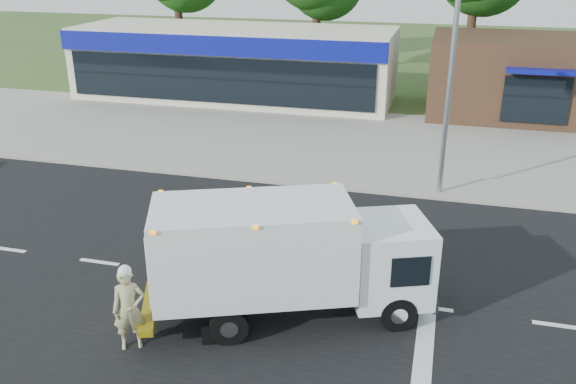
# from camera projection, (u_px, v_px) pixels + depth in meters

# --- Properties ---
(ground) EXTENTS (120.00, 120.00, 0.00)m
(ground) POSITION_uv_depth(u_px,v_px,m) (309.00, 291.00, 15.60)
(ground) COLOR #385123
(ground) RESTS_ON ground
(road_asphalt) EXTENTS (60.00, 14.00, 0.02)m
(road_asphalt) POSITION_uv_depth(u_px,v_px,m) (309.00, 291.00, 15.59)
(road_asphalt) COLOR black
(road_asphalt) RESTS_ON ground
(sidewalk) EXTENTS (60.00, 2.40, 0.12)m
(sidewalk) POSITION_uv_depth(u_px,v_px,m) (358.00, 179.00, 22.92)
(sidewalk) COLOR gray
(sidewalk) RESTS_ON ground
(parking_apron) EXTENTS (60.00, 9.00, 0.02)m
(parking_apron) POSITION_uv_depth(u_px,v_px,m) (377.00, 137.00, 28.14)
(parking_apron) COLOR gray
(parking_apron) RESTS_ON ground
(lane_markings) EXTENTS (55.20, 7.00, 0.01)m
(lane_markings) POSITION_uv_depth(u_px,v_px,m) (352.00, 328.00, 14.06)
(lane_markings) COLOR silver
(lane_markings) RESTS_ON road_asphalt
(ems_box_truck) EXTENTS (6.92, 4.36, 2.94)m
(ems_box_truck) POSITION_uv_depth(u_px,v_px,m) (285.00, 253.00, 13.93)
(ems_box_truck) COLOR black
(ems_box_truck) RESTS_ON ground
(emergency_worker) EXTENTS (0.83, 0.74, 2.03)m
(emergency_worker) POSITION_uv_depth(u_px,v_px,m) (129.00, 308.00, 13.10)
(emergency_worker) COLOR tan
(emergency_worker) RESTS_ON ground
(retail_strip_mall) EXTENTS (18.00, 6.20, 4.00)m
(retail_strip_mall) POSITION_uv_depth(u_px,v_px,m) (235.00, 63.00, 34.84)
(retail_strip_mall) COLOR beige
(retail_strip_mall) RESTS_ON ground
(brown_storefront) EXTENTS (10.00, 6.70, 4.00)m
(brown_storefront) POSITION_uv_depth(u_px,v_px,m) (531.00, 77.00, 31.08)
(brown_storefront) COLOR #382316
(brown_storefront) RESTS_ON ground
(traffic_signal_pole) EXTENTS (3.51, 0.25, 8.00)m
(traffic_signal_pole) POSITION_uv_depth(u_px,v_px,m) (432.00, 54.00, 20.00)
(traffic_signal_pole) COLOR gray
(traffic_signal_pole) RESTS_ON ground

